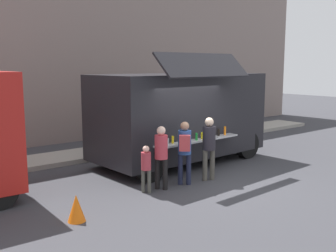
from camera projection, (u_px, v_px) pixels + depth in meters
ground_plane at (204, 179)px, 10.95m from camera, size 60.00×60.00×0.00m
curb_strip at (27, 163)px, 12.35m from camera, size 28.00×1.60×0.15m
building_behind at (12, 50)px, 15.42m from camera, size 32.00×2.40×7.38m
food_truck_main at (180, 115)px, 12.60m from camera, size 5.69×3.35×3.43m
traffic_cone_orange at (76, 208)px, 7.92m from camera, size 0.36×0.36×0.55m
trash_bin at (207, 129)px, 16.72m from camera, size 0.60×0.60×0.91m
customer_front_ordering at (209, 143)px, 10.67m from camera, size 0.35×0.35×1.72m
customer_mid_with_backpack at (185, 147)px, 10.24m from camera, size 0.50×0.52×1.66m
customer_rear_waiting at (161, 152)px, 9.88m from camera, size 0.33×0.33×1.61m
child_near_queue at (146, 165)px, 9.65m from camera, size 0.24×0.24×1.18m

